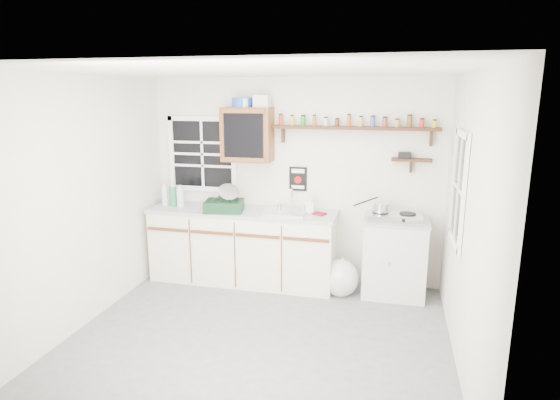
{
  "coord_description": "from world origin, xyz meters",
  "views": [
    {
      "loc": [
        1.17,
        -3.97,
        2.31
      ],
      "look_at": [
        0.07,
        0.55,
        1.25
      ],
      "focal_mm": 30.0,
      "sensor_mm": 36.0,
      "label": 1
    }
  ],
  "objects_px": {
    "main_cabinet": "(243,246)",
    "right_cabinet": "(394,257)",
    "upper_cabinet": "(247,134)",
    "hotplate": "(394,216)",
    "dish_rack": "(225,203)",
    "spice_shelf": "(355,127)"
  },
  "relations": [
    {
      "from": "main_cabinet",
      "to": "spice_shelf",
      "type": "relative_size",
      "value": 1.21
    },
    {
      "from": "dish_rack",
      "to": "spice_shelf",
      "type": "bearing_deg",
      "value": 2.68
    },
    {
      "from": "main_cabinet",
      "to": "spice_shelf",
      "type": "distance_m",
      "value": 1.98
    },
    {
      "from": "upper_cabinet",
      "to": "hotplate",
      "type": "xyz_separation_m",
      "value": [
        1.77,
        -0.14,
        -0.88
      ]
    },
    {
      "from": "main_cabinet",
      "to": "right_cabinet",
      "type": "distance_m",
      "value": 1.84
    },
    {
      "from": "upper_cabinet",
      "to": "spice_shelf",
      "type": "distance_m",
      "value": 1.29
    },
    {
      "from": "upper_cabinet",
      "to": "dish_rack",
      "type": "height_order",
      "value": "upper_cabinet"
    },
    {
      "from": "right_cabinet",
      "to": "dish_rack",
      "type": "bearing_deg",
      "value": -175.94
    },
    {
      "from": "right_cabinet",
      "to": "hotplate",
      "type": "relative_size",
      "value": 1.43
    },
    {
      "from": "dish_rack",
      "to": "hotplate",
      "type": "distance_m",
      "value": 1.98
    },
    {
      "from": "hotplate",
      "to": "main_cabinet",
      "type": "bearing_deg",
      "value": 173.15
    },
    {
      "from": "upper_cabinet",
      "to": "hotplate",
      "type": "height_order",
      "value": "upper_cabinet"
    },
    {
      "from": "main_cabinet",
      "to": "hotplate",
      "type": "height_order",
      "value": "hotplate"
    },
    {
      "from": "main_cabinet",
      "to": "right_cabinet",
      "type": "relative_size",
      "value": 2.54
    },
    {
      "from": "right_cabinet",
      "to": "main_cabinet",
      "type": "bearing_deg",
      "value": -179.21
    },
    {
      "from": "right_cabinet",
      "to": "hotplate",
      "type": "xyz_separation_m",
      "value": [
        -0.03,
        -0.02,
        0.49
      ]
    },
    {
      "from": "dish_rack",
      "to": "upper_cabinet",
      "type": "bearing_deg",
      "value": 41.72
    },
    {
      "from": "right_cabinet",
      "to": "dish_rack",
      "type": "relative_size",
      "value": 1.83
    },
    {
      "from": "upper_cabinet",
      "to": "right_cabinet",
      "type": "bearing_deg",
      "value": -3.76
    },
    {
      "from": "main_cabinet",
      "to": "right_cabinet",
      "type": "xyz_separation_m",
      "value": [
        1.83,
        0.03,
        -0.01
      ]
    },
    {
      "from": "main_cabinet",
      "to": "dish_rack",
      "type": "distance_m",
      "value": 0.6
    },
    {
      "from": "right_cabinet",
      "to": "spice_shelf",
      "type": "distance_m",
      "value": 1.58
    }
  ]
}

